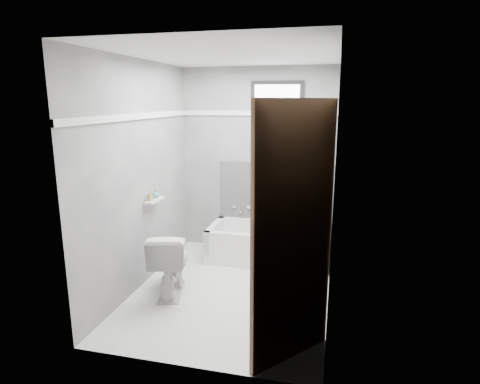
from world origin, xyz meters
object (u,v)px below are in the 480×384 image
(soap_bottle_b, at_px, (156,194))
(toilet, at_px, (170,262))
(soap_bottle_a, at_px, (150,196))
(door, at_px, (327,254))
(office_chair, at_px, (296,209))
(bathtub, at_px, (268,244))

(soap_bottle_b, bearing_deg, toilet, -51.60)
(soap_bottle_a, bearing_deg, door, -35.17)
(office_chair, bearing_deg, toilet, -140.74)
(soap_bottle_a, distance_m, soap_bottle_b, 0.14)
(door, distance_m, soap_bottle_a, 2.35)
(door, distance_m, soap_bottle_b, 2.43)
(soap_bottle_b, bearing_deg, office_chair, 26.37)
(office_chair, xyz_separation_m, soap_bottle_b, (-1.50, -0.75, 0.28))
(office_chair, bearing_deg, soap_bottle_b, -158.52)
(bathtub, bearing_deg, toilet, -127.18)
(office_chair, height_order, door, door)
(door, xyz_separation_m, soap_bottle_b, (-1.92, 1.49, -0.04))
(door, xyz_separation_m, soap_bottle_a, (-1.92, 1.35, -0.03))
(soap_bottle_a, bearing_deg, bathtub, 36.22)
(door, bearing_deg, soap_bottle_b, 142.13)
(bathtub, xyz_separation_m, soap_bottle_b, (-1.17, -0.72, 0.75))
(door, height_order, soap_bottle_a, door)
(office_chair, height_order, soap_bottle_b, office_chair)
(bathtub, xyz_separation_m, soap_bottle_a, (-1.17, -0.86, 0.76))
(toilet, relative_size, soap_bottle_b, 6.99)
(bathtub, bearing_deg, door, -71.25)
(bathtub, height_order, soap_bottle_a, soap_bottle_a)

